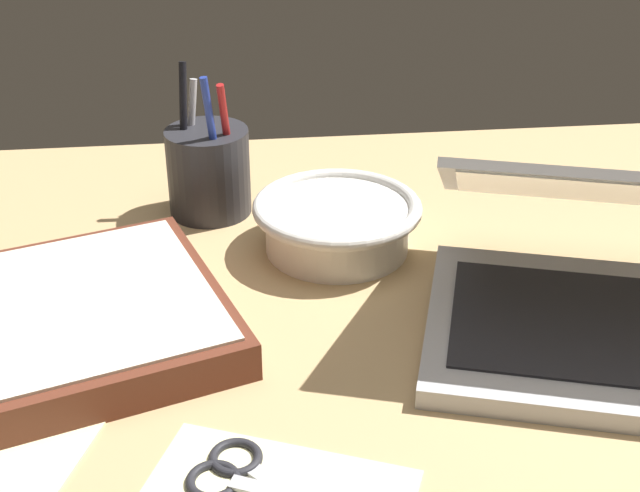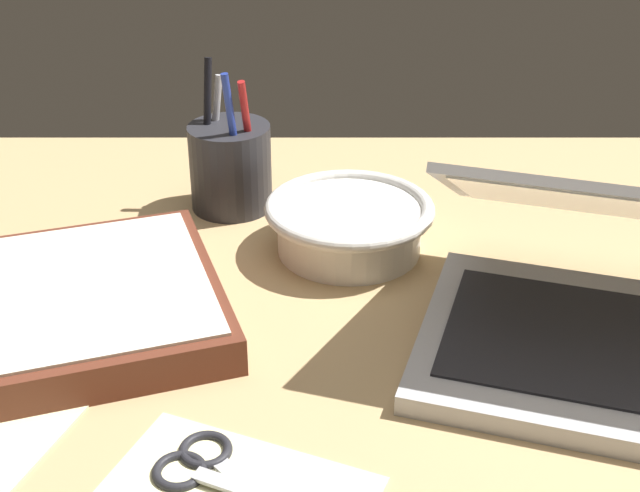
% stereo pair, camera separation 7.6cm
% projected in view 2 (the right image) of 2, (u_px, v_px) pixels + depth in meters
% --- Properties ---
extents(desk_top, '(1.40, 1.00, 0.02)m').
position_uv_depth(desk_top, '(298.00, 377.00, 0.73)').
color(desk_top, tan).
rests_on(desk_top, ground).
extents(bowl, '(0.17, 0.17, 0.05)m').
position_uv_depth(bowl, '(351.00, 223.00, 0.89)').
color(bowl, silver).
rests_on(bowl, desk_top).
extents(pen_cup, '(0.09, 0.09, 0.16)m').
position_uv_depth(pen_cup, '(232.00, 166.00, 0.97)').
color(pen_cup, '#28282D').
rests_on(pen_cup, desk_top).
extents(scissors, '(0.13, 0.11, 0.01)m').
position_uv_depth(scissors, '(211.00, 469.00, 0.62)').
color(scissors, '#B7B7BC').
rests_on(scissors, desk_top).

